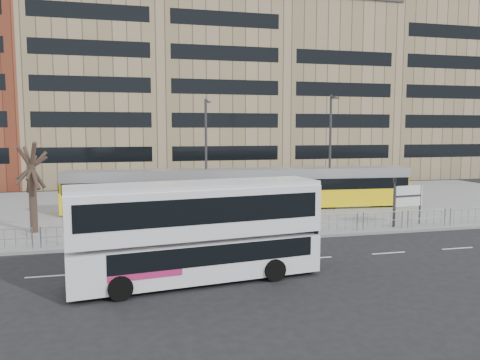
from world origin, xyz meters
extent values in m
plane|color=black|center=(0.00, 0.00, 0.00)|extent=(120.00, 120.00, 0.00)
cube|color=slate|center=(0.00, 12.00, 0.07)|extent=(64.00, 24.00, 0.15)
cube|color=gray|center=(0.00, 0.05, 0.07)|extent=(64.00, 0.25, 0.17)
cube|color=#9B8464|center=(-10.00, 34.00, 11.00)|extent=(14.00, 16.00, 22.00)
cube|color=#9B8464|center=(4.00, 34.00, 12.00)|extent=(14.00, 16.00, 24.00)
cube|color=#9B8464|center=(18.00, 34.00, 10.50)|extent=(14.00, 16.00, 21.00)
cube|color=#38383D|center=(18.00, 34.00, 21.60)|extent=(14.40, 16.40, 1.20)
cube|color=#9B8464|center=(32.00, 34.00, 11.50)|extent=(14.00, 16.00, 23.00)
cube|color=#38383D|center=(32.00, 34.00, 23.60)|extent=(14.40, 16.40, 1.20)
cylinder|color=gray|center=(2.00, 0.50, 1.20)|extent=(32.00, 0.05, 0.05)
cylinder|color=gray|center=(2.00, 0.50, 0.70)|extent=(32.00, 0.04, 0.04)
cube|color=white|center=(1.00, -4.00, 0.01)|extent=(62.00, 0.12, 0.01)
cube|color=white|center=(-3.94, -6.04, 0.96)|extent=(10.30, 3.63, 1.56)
cube|color=white|center=(-3.94, -6.04, 2.89)|extent=(10.30, 3.63, 1.92)
cube|color=white|center=(-3.94, -6.04, 3.90)|extent=(10.29, 3.54, 0.27)
cube|color=black|center=(-3.49, -5.98, 1.33)|extent=(8.49, 3.43, 0.78)
cube|color=black|center=(-3.94, -6.04, 3.07)|extent=(9.76, 3.60, 1.01)
cube|color=#B62461|center=(-6.21, -6.34, 0.92)|extent=(3.04, 2.71, 0.46)
cylinder|color=black|center=(-0.88, -6.82, 0.46)|extent=(0.94, 0.39, 0.92)
cylinder|color=black|center=(-1.19, -4.50, 0.46)|extent=(0.94, 0.39, 0.92)
cylinder|color=black|center=(-6.97, -7.62, 0.46)|extent=(0.94, 0.39, 0.92)
cylinder|color=black|center=(-7.28, -5.30, 0.46)|extent=(0.94, 0.39, 0.92)
cube|color=yellow|center=(1.84, 9.60, 1.04)|extent=(26.23, 4.07, 1.49)
cube|color=black|center=(1.84, 9.60, 2.06)|extent=(25.86, 4.08, 0.84)
cube|color=#AEAEB3|center=(1.84, 9.60, 2.86)|extent=(26.22, 3.87, 0.75)
cube|color=yellow|center=(14.32, 8.83, 1.64)|extent=(1.25, 2.17, 2.43)
cube|color=yellow|center=(-10.64, 10.36, 1.64)|extent=(1.25, 2.17, 2.43)
cylinder|color=#2D2D30|center=(1.84, 9.60, 1.74)|extent=(2.36, 2.36, 2.80)
cube|color=#2D2D30|center=(10.22, 9.09, 0.38)|extent=(2.94, 2.52, 0.47)
cube|color=#2D2D30|center=(-6.54, 10.11, 0.38)|extent=(2.94, 2.52, 0.47)
cylinder|color=#2D2D30|center=(9.56, 1.26, 1.40)|extent=(0.11, 0.11, 2.50)
cylinder|color=#2D2D30|center=(11.50, 1.51, 1.40)|extent=(0.11, 0.11, 2.50)
cube|color=white|center=(10.53, 1.39, 2.00)|extent=(2.17, 0.36, 1.30)
cylinder|color=#2D2D30|center=(3.53, 1.45, 0.58)|extent=(0.06, 0.06, 0.86)
cube|color=#0CB3B6|center=(3.53, 1.45, 1.12)|extent=(0.84, 0.34, 1.29)
cube|color=white|center=(3.53, 1.41, 1.12)|extent=(0.51, 0.18, 0.54)
imported|color=black|center=(-3.07, 1.50, 0.97)|extent=(0.43, 0.62, 1.65)
cylinder|color=#2D2D30|center=(-9.67, 0.50, 1.65)|extent=(0.12, 0.12, 3.00)
imported|color=#2D2D30|center=(-9.67, 0.50, 2.75)|extent=(0.20, 0.23, 1.00)
cylinder|color=#2D2D30|center=(9.29, 0.95, 1.65)|extent=(0.12, 0.12, 3.00)
imported|color=#2D2D30|center=(9.29, 0.95, 2.75)|extent=(0.19, 0.22, 1.00)
cylinder|color=#2D2D30|center=(-0.90, 10.04, 4.30)|extent=(0.18, 0.18, 8.29)
cylinder|color=#2D2D30|center=(-0.90, 9.64, 8.24)|extent=(0.14, 0.90, 0.14)
cube|color=#2D2D30|center=(-0.90, 9.19, 8.14)|extent=(0.45, 0.20, 0.12)
cylinder|color=#2D2D30|center=(8.52, 8.76, 4.47)|extent=(0.18, 0.18, 8.64)
cylinder|color=#2D2D30|center=(8.52, 8.36, 8.59)|extent=(0.14, 0.90, 0.14)
cube|color=#2D2D30|center=(8.52, 7.91, 8.49)|extent=(0.45, 0.20, 0.12)
cylinder|color=#31231B|center=(-12.05, 4.60, 2.15)|extent=(0.44, 0.44, 4.00)
camera|label=1|loc=(-6.59, -24.50, 6.12)|focal=35.00mm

